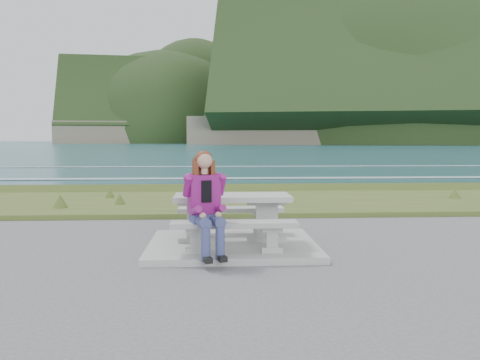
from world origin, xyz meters
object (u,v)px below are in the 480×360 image
object	(u,v)px
bench_landward	(234,229)
seated_woman	(207,217)
picnic_table	(232,205)
bench_seaward	(231,213)

from	to	relation	value
bench_landward	seated_woman	world-z (taller)	seated_woman
bench_landward	seated_woman	xyz separation A→B (m)	(-0.38, -0.13, 0.19)
picnic_table	bench_seaward	xyz separation A→B (m)	(0.00, 0.70, -0.23)
picnic_table	seated_woman	world-z (taller)	seated_woman
bench_seaward	bench_landward	bearing A→B (deg)	-90.00
bench_seaward	seated_woman	bearing A→B (deg)	-103.89
picnic_table	seated_woman	xyz separation A→B (m)	(-0.38, -0.83, -0.05)
picnic_table	bench_landward	xyz separation A→B (m)	(0.00, -0.70, -0.23)
picnic_table	bench_landward	bearing A→B (deg)	-90.00
seated_woman	picnic_table	bearing A→B (deg)	48.49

